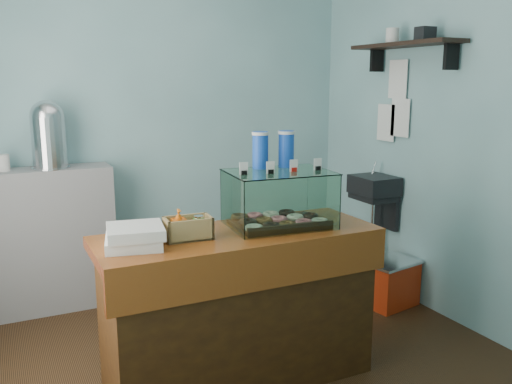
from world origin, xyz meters
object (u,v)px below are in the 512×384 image
counter (239,306)px  coffee_urn (48,133)px  red_cooler (390,283)px  display_case (277,196)px

counter → coffee_urn: size_ratio=3.19×
coffee_urn → red_cooler: coffee_urn is taller
coffee_urn → counter: bearing=-62.1°
display_case → red_cooler: (1.23, 0.40, -0.89)m
display_case → red_cooler: display_case is taller
coffee_urn → red_cooler: 2.83m
counter → coffee_urn: coffee_urn is taller
display_case → coffee_urn: size_ratio=1.25×
coffee_urn → red_cooler: (2.34, -1.09, -1.18)m
counter → coffee_urn: (-0.83, 1.56, 0.91)m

